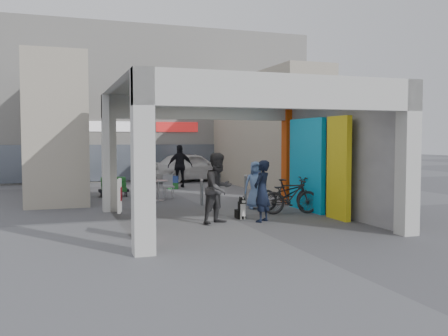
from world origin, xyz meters
name	(u,v)px	position (x,y,z in m)	size (l,w,h in m)	color
ground	(225,216)	(0.00, 0.00, 0.00)	(90.00, 90.00, 0.00)	#58595D
arcade_canopy	(254,135)	(0.54, -0.82, 2.30)	(6.40, 6.45, 6.40)	#B5B5B1
far_building	(141,106)	(0.00, 13.99, 3.99)	(18.00, 4.08, 8.00)	silver
plaza_bldg_left	(55,131)	(-4.50, 7.50, 2.50)	(2.00, 9.00, 5.00)	#A69B89
plaza_bldg_right	(265,132)	(4.50, 7.50, 2.50)	(2.00, 9.00, 5.00)	#A69B89
bollard_left	(150,192)	(-1.70, 2.44, 0.49)	(0.09, 0.09, 0.99)	gray
bollard_center	(202,193)	(0.01, 2.35, 0.42)	(0.09, 0.09, 0.84)	gray
bollard_right	(245,189)	(1.58, 2.44, 0.47)	(0.09, 0.09, 0.94)	gray
advert_board_near	(144,216)	(-2.75, -2.55, 0.51)	(0.17, 0.56, 1.00)	white
advert_board_far	(120,196)	(-2.75, 1.62, 0.51)	(0.20, 0.55, 1.00)	white
cafe_set	(154,191)	(-1.22, 4.31, 0.31)	(1.44, 1.16, 0.87)	#A5A6AB
produce_stand	(114,189)	(-2.44, 5.88, 0.29)	(1.09, 0.59, 0.72)	black
crate_stack	(173,183)	(0.33, 7.93, 0.28)	(0.50, 0.42, 0.56)	#185422
border_collie	(241,209)	(0.25, -0.64, 0.25)	(0.24, 0.46, 0.64)	black
man_with_dog	(262,191)	(0.59, -1.29, 0.81)	(0.59, 0.39, 1.63)	black
man_back_turned	(219,188)	(-0.57, -1.15, 0.92)	(0.89, 0.69, 1.83)	#373639
man_elderly	(256,185)	(1.39, 1.06, 0.75)	(0.73, 0.47, 1.49)	#6283BF
man_crates	(180,166)	(0.80, 8.52, 0.96)	(1.12, 0.47, 1.92)	black
bicycle_front	(287,194)	(2.09, 0.31, 0.51)	(0.68, 1.96, 1.03)	black
bicycle_rear	(291,196)	(1.93, -0.29, 0.51)	(0.48, 1.71, 1.03)	black
white_van	(192,167)	(2.15, 11.50, 0.75)	(1.76, 4.38, 1.49)	white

